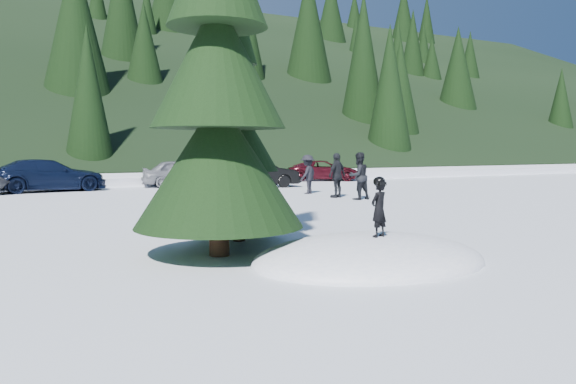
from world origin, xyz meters
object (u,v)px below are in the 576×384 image
adult_2 (308,174)px  spruce_short (238,146)px  car_3 (48,175)px  car_4 (183,173)px  spruce_tall (218,80)px  car_5 (257,174)px  child_skier (379,209)px  car_6 (324,171)px  adult_1 (337,175)px  adult_0 (359,176)px

adult_2 → spruce_short: bearing=19.7°
spruce_short → car_3: (-2.43, 17.36, -1.34)m
adult_2 → car_4: size_ratio=0.41×
spruce_tall → car_5: 18.80m
car_5 → car_4: bearing=56.7°
child_skier → adult_2: (6.53, 13.86, -0.10)m
adult_2 → car_6: adult_2 is taller
spruce_tall → car_3: spruce_tall is taller
spruce_tall → adult_2: size_ratio=4.90×
spruce_tall → child_skier: bearing=-42.1°
child_skier → adult_1: bearing=-136.6°
adult_1 → spruce_short: bearing=23.1°
adult_2 → adult_1: bearing=58.1°
adult_2 → car_3: bearing=-67.8°
adult_1 → car_6: (5.94, 10.67, -0.29)m
adult_0 → car_3: adult_0 is taller
car_3 → adult_2: bearing=-129.6°
child_skier → car_4: bearing=-114.9°
car_4 → adult_0: bearing=-148.3°
adult_0 → car_5: adult_0 is taller
child_skier → car_3: car_3 is taller
adult_2 → car_3: (-10.19, 6.92, -0.11)m
adult_0 → car_6: bearing=-118.7°
adult_1 → car_6: 12.22m
spruce_tall → adult_1: size_ratio=4.64×
spruce_short → adult_0: spruce_short is taller
child_skier → car_5: size_ratio=0.23×
spruce_tall → car_6: bearing=53.8°
adult_2 → child_skier: bearing=31.1°
car_4 → car_5: car_4 is taller
spruce_short → child_skier: size_ratio=5.38×
spruce_tall → adult_1: spruce_tall is taller
car_6 → adult_2: bearing=168.8°
spruce_tall → car_5: size_ratio=1.95×
car_3 → car_6: size_ratio=1.15×
adult_1 → car_4: (-3.63, 9.40, -0.19)m
car_5 → adult_0: bearing=-172.9°
adult_2 → car_5: (-0.32, 4.76, -0.15)m
spruce_short → car_3: spruce_short is taller
car_4 → car_6: size_ratio=0.94×
child_skier → car_4: (2.97, 20.96, -0.25)m
car_3 → spruce_short: bearing=-177.5°
spruce_short → adult_2: 13.07m
spruce_tall → spruce_short: bearing=54.5°
adult_0 → car_5: (-0.66, 8.22, -0.21)m
car_3 → car_4: size_ratio=1.22×
adult_2 → car_5: 4.77m
adult_1 → car_5: adult_1 is taller
car_5 → car_6: 7.29m
adult_1 → car_6: size_ratio=0.41×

